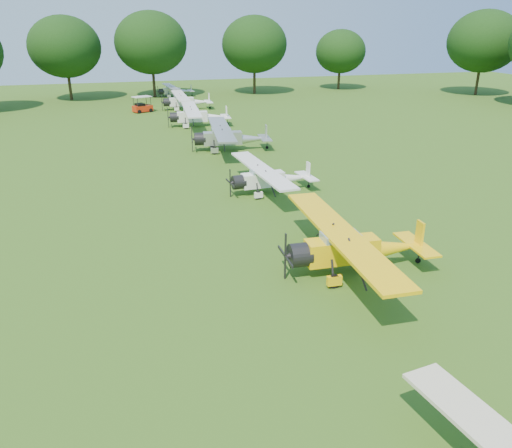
{
  "coord_description": "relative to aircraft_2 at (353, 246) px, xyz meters",
  "views": [
    {
      "loc": [
        -8.4,
        -26.25,
        11.14
      ],
      "look_at": [
        -1.97,
        -3.14,
        1.4
      ],
      "focal_mm": 35.0,
      "sensor_mm": 36.0,
      "label": 1
    }
  ],
  "objects": [
    {
      "name": "ground",
      "position": [
        -1.75,
        6.83,
        -1.34
      ],
      "size": [
        160.0,
        160.0,
        0.0
      ],
      "primitive_type": "plane",
      "color": "#264C13",
      "rests_on": "ground"
    },
    {
      "name": "aircraft_7",
      "position": [
        -0.81,
        62.85,
        -0.28
      ],
      "size": [
        5.78,
        9.21,
        1.81
      ],
      "rotation": [
        0.0,
        0.0,
        0.08
      ],
      "color": "silver",
      "rests_on": "ground"
    },
    {
      "name": "aircraft_5",
      "position": [
        -1.29,
        37.64,
        -0.03
      ],
      "size": [
        7.14,
        11.37,
        2.24
      ],
      "rotation": [
        0.0,
        0.0,
        -0.07
      ],
      "color": "white",
      "rests_on": "ground"
    },
    {
      "name": "golf_cart",
      "position": [
        -6.74,
        49.13,
        -0.65
      ],
      "size": [
        2.76,
        2.26,
        2.06
      ],
      "rotation": [
        0.0,
        0.0,
        0.41
      ],
      "color": "red",
      "rests_on": "ground"
    },
    {
      "name": "aircraft_3",
      "position": [
        -0.32,
        12.5,
        -0.19
      ],
      "size": [
        6.24,
        9.94,
        1.96
      ],
      "rotation": [
        0.0,
        0.0,
        0.07
      ],
      "color": "white",
      "rests_on": "ground"
    },
    {
      "name": "aircraft_2",
      "position": [
        0.0,
        0.0,
        0.0
      ],
      "size": [
        7.28,
        11.58,
        2.29
      ],
      "rotation": [
        0.0,
        0.0,
        -0.03
      ],
      "color": "yellow",
      "rests_on": "ground"
    },
    {
      "name": "tree_belt",
      "position": [
        1.82,
        6.99,
        6.69
      ],
      "size": [
        137.36,
        130.27,
        14.52
      ],
      "color": "black",
      "rests_on": "ground"
    },
    {
      "name": "aircraft_4",
      "position": [
        -0.33,
        25.38,
        0.02
      ],
      "size": [
        7.42,
        11.8,
        2.32
      ],
      "rotation": [
        0.0,
        0.0,
        -0.11
      ],
      "color": "silver",
      "rests_on": "ground"
    },
    {
      "name": "aircraft_6",
      "position": [
        -0.92,
        49.71,
        -0.08
      ],
      "size": [
        6.86,
        10.89,
        2.15
      ],
      "rotation": [
        0.0,
        0.0,
        -0.02
      ],
      "color": "white",
      "rests_on": "ground"
    }
  ]
}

